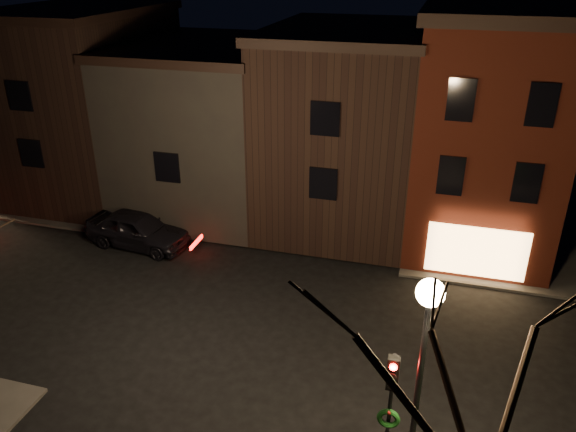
# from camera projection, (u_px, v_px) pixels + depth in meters

# --- Properties ---
(ground) EXTENTS (120.00, 120.00, 0.00)m
(ground) POSITION_uv_depth(u_px,v_px,m) (249.00, 325.00, 20.85)
(ground) COLOR black
(ground) RESTS_ON ground
(sidewalk_far_left) EXTENTS (30.00, 30.00, 0.12)m
(sidewalk_far_left) POSITION_uv_depth(u_px,v_px,m) (90.00, 131.00, 43.13)
(sidewalk_far_left) COLOR #2D2B28
(sidewalk_far_left) RESTS_ON ground
(corner_building) EXTENTS (6.50, 8.50, 10.50)m
(corner_building) POSITION_uv_depth(u_px,v_px,m) (487.00, 131.00, 24.82)
(corner_building) COLOR #4D180D
(corner_building) RESTS_ON ground
(row_building_a) EXTENTS (7.30, 10.30, 9.40)m
(row_building_a) POSITION_uv_depth(u_px,v_px,m) (346.00, 126.00, 27.55)
(row_building_a) COLOR black
(row_building_a) RESTS_ON ground
(row_building_b) EXTENTS (7.80, 10.30, 8.40)m
(row_building_b) POSITION_uv_depth(u_px,v_px,m) (210.00, 124.00, 29.54)
(row_building_b) COLOR black
(row_building_b) RESTS_ON ground
(row_building_c) EXTENTS (7.30, 10.30, 9.90)m
(row_building_c) POSITION_uv_depth(u_px,v_px,m) (87.00, 101.00, 31.00)
(row_building_c) COLOR black
(row_building_c) RESTS_ON ground
(street_lamp_near) EXTENTS (0.60, 0.60, 6.48)m
(street_lamp_near) POSITION_uv_depth(u_px,v_px,m) (425.00, 337.00, 11.90)
(street_lamp_near) COLOR black
(street_lamp_near) RESTS_ON sidewalk_near_right
(traffic_signal) EXTENTS (0.58, 0.38, 4.05)m
(traffic_signal) POSITION_uv_depth(u_px,v_px,m) (390.00, 401.00, 13.49)
(traffic_signal) COLOR black
(traffic_signal) RESTS_ON sidewalk_near_right
(bare_tree_right) EXTENTS (6.40, 6.40, 8.50)m
(bare_tree_right) POSITION_uv_depth(u_px,v_px,m) (505.00, 396.00, 8.99)
(bare_tree_right) COLOR black
(bare_tree_right) RESTS_ON sidewalk_near_right
(parked_car_a) EXTENTS (5.14, 2.52, 1.69)m
(parked_car_a) POSITION_uv_depth(u_px,v_px,m) (138.00, 230.00, 26.14)
(parked_car_a) COLOR black
(parked_car_a) RESTS_ON ground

